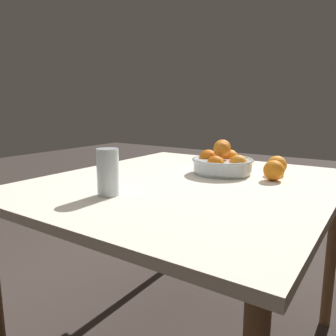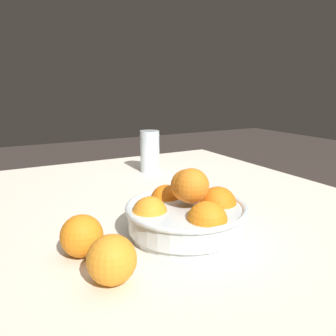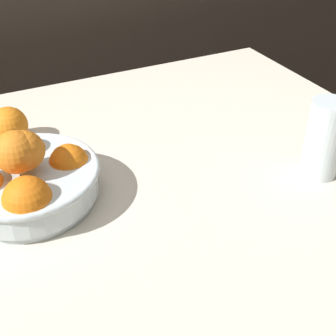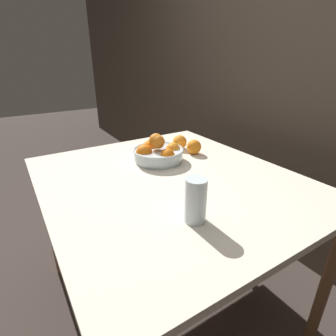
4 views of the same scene
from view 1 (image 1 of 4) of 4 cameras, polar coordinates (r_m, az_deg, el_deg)
dining_table at (r=1.33m, az=3.24°, el=-5.40°), size 1.23×1.09×0.78m
fruit_bowl at (r=1.45m, az=9.44°, el=0.97°), size 0.27×0.27×0.15m
juice_glass at (r=1.10m, az=-10.39°, el=-1.17°), size 0.07×0.07×0.16m
orange_loose_near_bowl at (r=1.48m, az=18.41°, el=0.42°), size 0.08×0.08×0.08m
orange_loose_front at (r=1.37m, az=17.93°, el=-0.41°), size 0.08×0.08×0.08m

